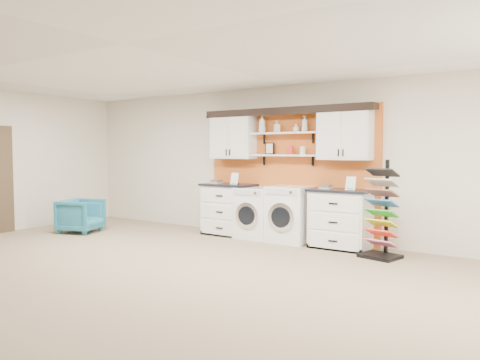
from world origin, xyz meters
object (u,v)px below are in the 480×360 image
Objects in this scene: dryer at (290,214)px; sample_rack at (381,226)px; armchair at (81,216)px; washer at (257,213)px; base_cabinet_right at (340,219)px; base_cabinet_left at (229,209)px.

sample_rack is (1.71, -0.31, -0.01)m from dryer.
dryer is 4.15m from armchair.
sample_rack is at bearing -96.97° from armchair.
washer is 0.95× the size of dryer.
base_cabinet_right is at bearing 171.63° from sample_rack.
dryer is 0.67× the size of sample_rack.
sample_rack reaches higher than dryer.
sample_rack is at bearing -10.34° from dryer.
base_cabinet_left is 1.07× the size of washer.
base_cabinet_right is at bearing -91.71° from armchair.
base_cabinet_left is at bearing -79.05° from armchair.
base_cabinet_right reaches higher than washer.
base_cabinet_left reaches higher than armchair.
dryer is at bearing -88.07° from armchair.
sample_rack reaches higher than base_cabinet_right.
base_cabinet_left is 0.68× the size of sample_rack.
sample_rack is (2.41, -0.31, 0.02)m from washer.
armchair is (-2.57, -1.44, -0.16)m from base_cabinet_left.
base_cabinet_right is 1.01× the size of dryer.
washer is 1.29× the size of armchair.
washer is (-1.63, -0.00, -0.02)m from base_cabinet_right.
dryer is (1.32, -0.00, 0.01)m from base_cabinet_left.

